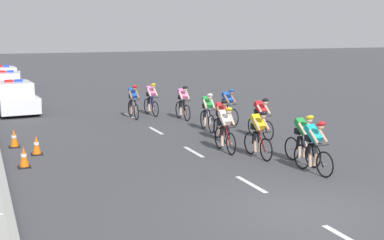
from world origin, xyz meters
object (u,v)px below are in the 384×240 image
Objects in this scene: cyclist_eleventh at (151,99)px; traffic_cone_far at (24,157)px; police_car_third at (3,79)px; cyclist_eighth at (228,106)px; cyclist_lead at (314,146)px; traffic_cone_mid at (36,145)px; cyclist_fourth at (225,128)px; cyclist_ninth at (183,102)px; police_car_nearest at (14,98)px; police_car_second at (7,86)px; cyclist_seventh at (208,111)px; cyclist_tenth at (133,101)px; cyclist_second at (303,138)px; cyclist_sixth at (261,117)px; cyclist_third at (258,133)px; cyclist_fifth at (222,119)px; traffic_cone_near at (14,138)px.

cyclist_eleventh is 9.98m from traffic_cone_far.
cyclist_eighth is at bearing -65.02° from police_car_third.
cyclist_lead reaches higher than traffic_cone_mid.
cyclist_eleventh is at bearing 89.93° from cyclist_fourth.
traffic_cone_far is at bearing -140.17° from cyclist_ninth.
police_car_nearest is 1.00× the size of police_car_second.
cyclist_seventh and cyclist_tenth have the same top height.
cyclist_second and cyclist_seventh have the same top height.
cyclist_ninth is 0.38× the size of police_car_third.
cyclist_eleventh is (-1.15, 11.37, 0.00)m from cyclist_lead.
police_car_nearest is 10.63m from police_car_third.
police_car_nearest is at bearing 117.09° from cyclist_fourth.
cyclist_sixth is at bearing -76.32° from cyclist_ninth.
cyclist_seventh is 0.38× the size of police_car_second.
cyclist_third is 0.38× the size of police_car_nearest.
police_car_second reaches higher than cyclist_second.
police_car_second is 7.10× the size of traffic_cone_far.
cyclist_eighth is 0.38× the size of police_car_nearest.
cyclist_lead is 1.00× the size of cyclist_fourth.
cyclist_eleventh is at bearing 101.48° from cyclist_seventh.
cyclist_lead is at bearing -74.58° from police_car_third.
cyclist_sixth is at bearing -68.68° from police_car_third.
cyclist_sixth is 2.40m from cyclist_seventh.
cyclist_sixth is at bearing -92.28° from cyclist_eighth.
cyclist_fifth is 11.72m from police_car_nearest.
cyclist_eighth is 2.69× the size of traffic_cone_near.
cyclist_lead is 10.05m from traffic_cone_near.
cyclist_ninth is (-0.18, 9.76, 0.00)m from cyclist_lead.
cyclist_seventh is 2.69× the size of traffic_cone_mid.
police_car_third is (-5.85, 14.00, -0.11)m from cyclist_eleventh.
cyclist_lead and cyclist_ninth have the same top height.
cyclist_fifth is 1.00× the size of cyclist_eleventh.
cyclist_second is 1.46m from cyclist_third.
traffic_cone_mid is (-6.97, 5.20, -0.48)m from cyclist_lead.
cyclist_seventh is 1.00× the size of cyclist_eighth.
cyclist_eighth is at bearing 8.48° from traffic_cone_near.
cyclist_ninth is 8.03m from traffic_cone_near.
police_car_nearest and police_car_second have the same top height.
traffic_cone_near is at bearing -177.83° from cyclist_seventh.
cyclist_second is 1.00× the size of cyclist_eighth.
cyclist_third is at bearing -79.68° from cyclist_tenth.
traffic_cone_mid is (-6.73, -1.70, -0.48)m from cyclist_seventh.
cyclist_second is at bearing -84.76° from cyclist_seventh.
cyclist_tenth is 6.92m from traffic_cone_near.
traffic_cone_far is (-0.48, -11.07, -0.37)m from police_car_nearest.
cyclist_third is 0.38× the size of police_car_second.
cyclist_second is at bearing -69.66° from police_car_second.
police_car_nearest is at bearing 150.09° from cyclist_eleventh.
cyclist_sixth is 1.00× the size of cyclist_eighth.
police_car_third is at bearing 112.68° from cyclist_eleventh.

